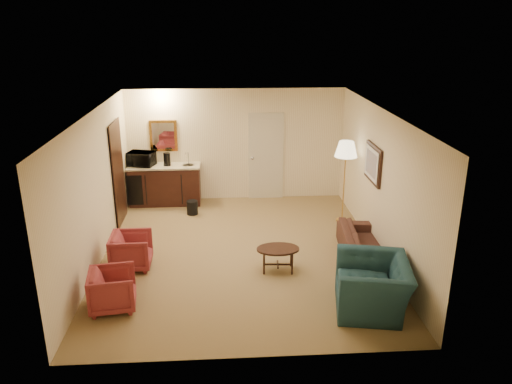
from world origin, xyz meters
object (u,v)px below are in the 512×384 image
(wetbar_cabinet, at_px, (165,185))
(teal_armchair, at_px, (373,278))
(rose_chair_far, at_px, (112,288))
(coffee_maker, at_px, (167,159))
(floor_lamp, at_px, (344,182))
(sofa, at_px, (363,241))
(rose_chair_near, at_px, (131,249))
(coffee_table, at_px, (278,259))
(waste_bin, at_px, (192,208))
(microwave, at_px, (141,157))

(wetbar_cabinet, distance_m, teal_armchair, 5.86)
(rose_chair_far, distance_m, coffee_maker, 4.50)
(rose_chair_far, bearing_deg, floor_lamp, -61.41)
(sofa, distance_m, rose_chair_far, 4.31)
(wetbar_cabinet, bearing_deg, sofa, -39.33)
(floor_lamp, bearing_deg, teal_armchair, -95.78)
(rose_chair_far, bearing_deg, teal_armchair, -102.15)
(wetbar_cabinet, xyz_separation_m, rose_chair_near, (-0.25, -3.15, -0.12))
(sofa, relative_size, rose_chair_far, 2.73)
(teal_armchair, bearing_deg, rose_chair_near, -102.07)
(sofa, height_order, floor_lamp, floor_lamp)
(floor_lamp, bearing_deg, sofa, -91.60)
(sofa, relative_size, coffee_table, 2.52)
(teal_armchair, bearing_deg, floor_lamp, -175.48)
(wetbar_cabinet, xyz_separation_m, floor_lamp, (3.85, -1.32, 0.41))
(sofa, distance_m, floor_lamp, 1.87)
(sofa, xyz_separation_m, teal_armchair, (-0.29, -1.58, 0.15))
(waste_bin, xyz_separation_m, microwave, (-1.15, 0.74, 0.96))
(sofa, xyz_separation_m, rose_chair_far, (-4.11, -1.31, -0.02))
(waste_bin, distance_m, coffee_maker, 1.29)
(coffee_table, height_order, microwave, microwave)
(sofa, xyz_separation_m, microwave, (-4.30, 3.13, 0.76))
(wetbar_cabinet, height_order, coffee_maker, coffee_maker)
(rose_chair_far, distance_m, microwave, 4.52)
(rose_chair_near, relative_size, microwave, 1.18)
(wetbar_cabinet, height_order, floor_lamp, floor_lamp)
(rose_chair_near, distance_m, waste_bin, 2.59)
(rose_chair_near, distance_m, floor_lamp, 4.52)
(rose_chair_near, height_order, coffee_table, rose_chair_near)
(rose_chair_far, bearing_deg, wetbar_cabinet, -12.16)
(waste_bin, height_order, coffee_maker, coffee_maker)
(floor_lamp, bearing_deg, rose_chair_far, -143.24)
(rose_chair_far, height_order, waste_bin, rose_chair_far)
(teal_armchair, distance_m, coffee_maker, 5.84)
(teal_armchair, xyz_separation_m, floor_lamp, (0.34, 3.37, 0.36))
(rose_chair_near, distance_m, microwave, 3.27)
(rose_chair_near, height_order, microwave, microwave)
(sofa, distance_m, coffee_maker, 4.90)
(microwave, bearing_deg, rose_chair_far, -70.77)
(rose_chair_near, relative_size, rose_chair_far, 1.02)
(wetbar_cabinet, distance_m, rose_chair_far, 4.44)
(microwave, relative_size, coffee_maker, 2.00)
(wetbar_cabinet, bearing_deg, waste_bin, -47.92)
(teal_armchair, xyz_separation_m, rose_chair_near, (-3.76, 1.55, -0.17))
(wetbar_cabinet, height_order, microwave, microwave)
(wetbar_cabinet, xyz_separation_m, sofa, (3.80, -3.11, -0.10))
(rose_chair_near, bearing_deg, coffee_maker, -7.37)
(sofa, bearing_deg, rose_chair_near, 96.27)
(wetbar_cabinet, relative_size, rose_chair_near, 2.40)
(rose_chair_far, height_order, microwave, microwave)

